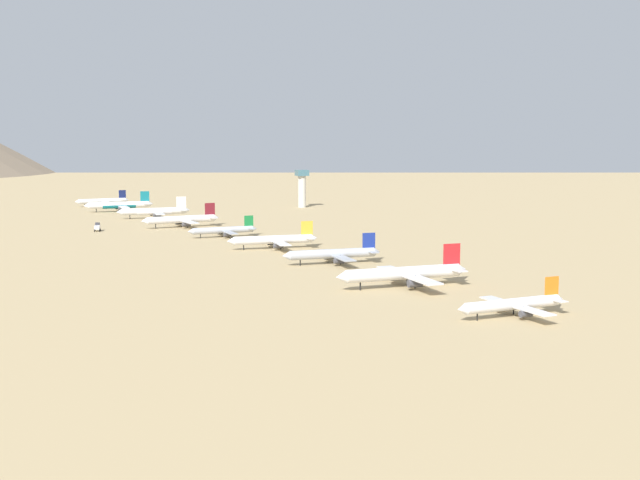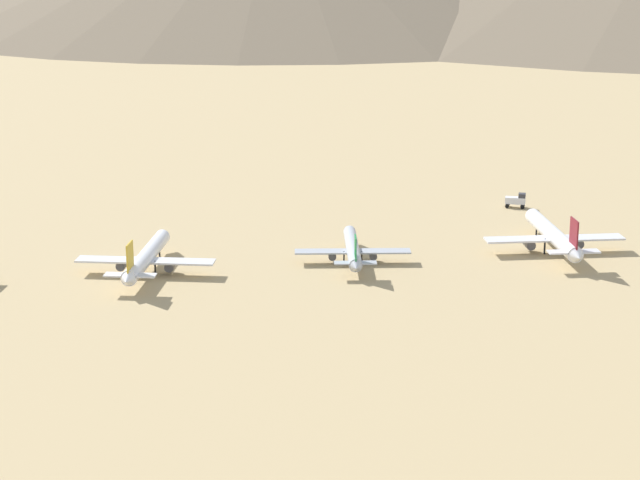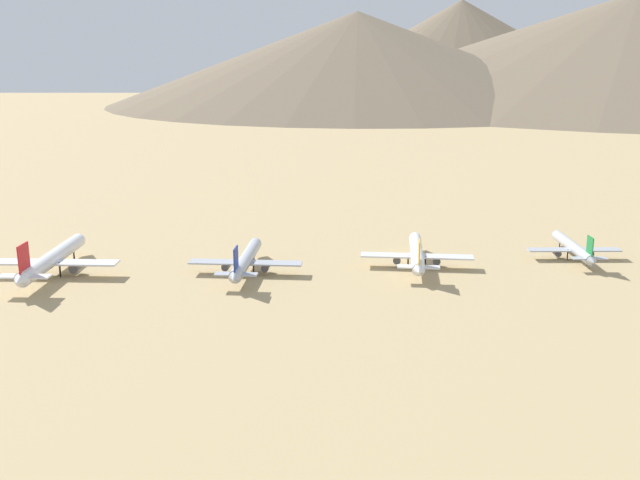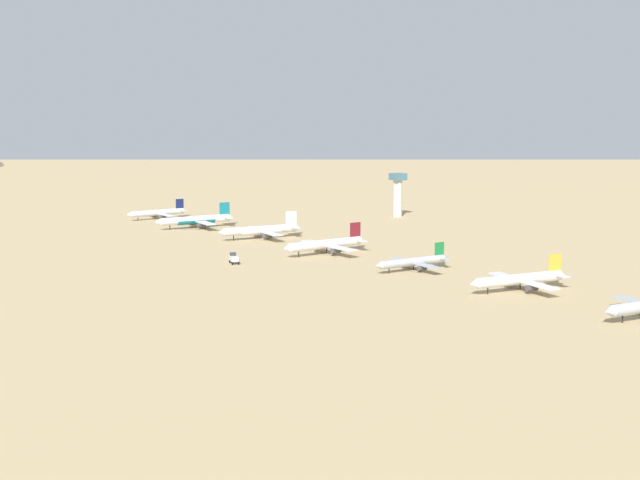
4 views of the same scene
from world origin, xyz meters
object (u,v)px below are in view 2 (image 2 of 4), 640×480
(parked_jet_3, at_px, (553,235))
(parked_jet_4, at_px, (353,249))
(parked_jet_5, at_px, (146,257))
(service_truck, at_px, (516,200))

(parked_jet_3, relative_size, parked_jet_4, 1.24)
(parked_jet_5, relative_size, service_truck, 6.68)
(parked_jet_3, bearing_deg, service_truck, 4.75)
(parked_jet_3, relative_size, service_truck, 7.14)
(parked_jet_5, bearing_deg, service_truck, -54.73)
(parked_jet_3, height_order, parked_jet_4, parked_jet_3)
(parked_jet_3, xyz_separation_m, parked_jet_5, (-20.51, 89.53, -0.25))
(service_truck, bearing_deg, parked_jet_4, 140.23)
(parked_jet_5, height_order, service_truck, parked_jet_5)
(parked_jet_4, height_order, parked_jet_5, parked_jet_5)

